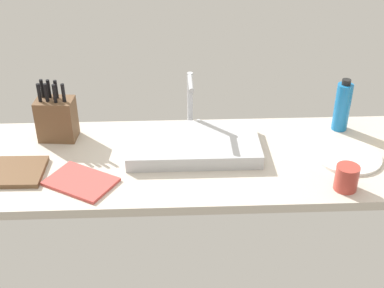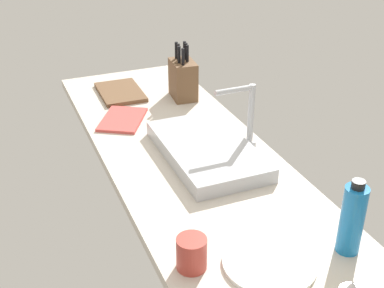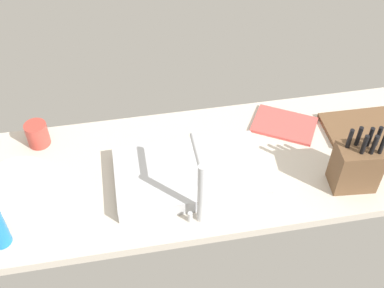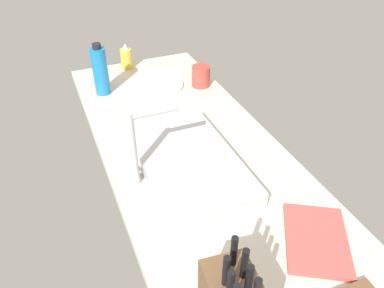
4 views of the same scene
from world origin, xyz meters
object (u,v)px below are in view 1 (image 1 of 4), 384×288
Objects in this scene: cutting_board at (6,172)px; coffee_mug at (347,178)px; sink_basin at (193,144)px; faucet at (191,98)px; water_bottle at (342,106)px; dish_towel at (81,182)px; knife_block at (56,118)px; dinner_plate at (348,157)px.

cutting_board is 2.99× the size of coffee_mug.
cutting_board is (-69.38, -13.47, -1.80)cm from sink_basin.
faucet reaches higher than water_bottle.
faucet is at bearing 41.42° from dish_towel.
sink_basin is 56.14cm from knife_block.
knife_block is at bearing -178.66° from water_bottle.
sink_basin is 1.84× the size of cutting_board.
knife_block is 30.71cm from cutting_board.
cutting_board is 1.18× the size of dish_towel.
faucet reaches higher than cutting_board.
dinner_plate is 2.73× the size of coffee_mug.
dish_towel is (13.32, -32.40, -8.53)cm from knife_block.
faucet is 2.74× the size of coffee_mug.
faucet is 0.92× the size of cutting_board.
water_bottle is (62.17, 14.80, 7.83)cm from sink_basin.
dish_towel is at bearing -173.02° from dinner_plate.
cutting_board is 1.10× the size of dinner_plate.
coffee_mug is (93.38, -7.21, 4.03)cm from dish_towel.
dinner_plate is (113.68, -20.11, -8.53)cm from knife_block.
cutting_board is at bearing 166.34° from dish_towel.
coffee_mug is at bearing -27.80° from sink_basin.
dinner_plate is 1.08× the size of dish_towel.
water_bottle is 0.96× the size of dish_towel.
cutting_board is at bearing -167.87° from water_bottle.
dish_towel is 93.74cm from coffee_mug.
coffee_mug is (106.70, -39.61, -4.50)cm from knife_block.
knife_block is 36.06cm from dish_towel.
sink_basin is at bearing -166.61° from water_bottle.
sink_basin is at bearing 152.20° from coffee_mug.
faucet reaches higher than knife_block.
knife_block is (-54.04, -3.53, -6.22)cm from faucet.
knife_block is 115.76cm from dinner_plate.
sink_basin is at bearing 26.31° from dish_towel.
coffee_mug is at bearing -6.60° from cutting_board.
water_bottle reaches higher than sink_basin.
sink_basin is 2.26× the size of water_bottle.
faucet is 56.27cm from dish_towel.
dish_towel is (-100.37, -12.30, 0.00)cm from dinner_plate.
coffee_mug is (52.65, -43.14, -10.72)cm from faucet.
coffee_mug reaches higher than dish_towel.
sink_basin is 2.06× the size of knife_block.
faucet reaches higher than sink_basin.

